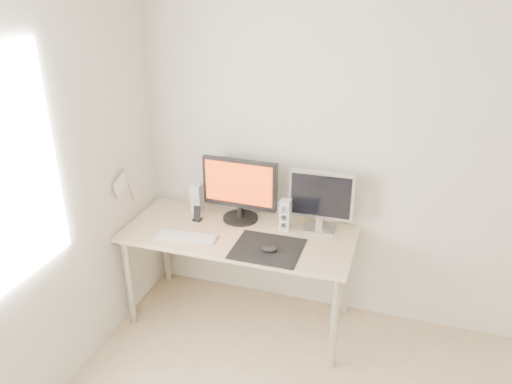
# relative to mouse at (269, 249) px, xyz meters

# --- Properties ---
(wall_back) EXTENTS (3.50, 0.00, 3.50)m
(wall_back) POSITION_rel_mouse_xyz_m (0.66, 0.56, 0.50)
(wall_back) COLOR white
(wall_back) RESTS_ON ground
(mousepad) EXTENTS (0.45, 0.40, 0.00)m
(mousepad) POSITION_rel_mouse_xyz_m (-0.02, 0.03, -0.02)
(mousepad) COLOR black
(mousepad) RESTS_ON desk
(mouse) EXTENTS (0.11, 0.06, 0.04)m
(mouse) POSITION_rel_mouse_xyz_m (0.00, 0.00, 0.00)
(mouse) COLOR black
(mouse) RESTS_ON mousepad
(desk) EXTENTS (1.60, 0.70, 0.73)m
(desk) POSITION_rel_mouse_xyz_m (-0.27, 0.19, -0.10)
(desk) COLOR #D1B587
(desk) RESTS_ON ground
(main_monitor) EXTENTS (0.55, 0.27, 0.47)m
(main_monitor) POSITION_rel_mouse_xyz_m (-0.33, 0.37, 0.23)
(main_monitor) COLOR black
(main_monitor) RESTS_ON desk
(second_monitor) EXTENTS (0.45, 0.17, 0.43)m
(second_monitor) POSITION_rel_mouse_xyz_m (0.25, 0.40, 0.22)
(second_monitor) COLOR silver
(second_monitor) RESTS_ON desk
(speaker_left) EXTENTS (0.07, 0.09, 0.23)m
(speaker_left) POSITION_rel_mouse_xyz_m (-0.67, 0.38, 0.09)
(speaker_left) COLOR silver
(speaker_left) RESTS_ON desk
(speaker_right) EXTENTS (0.07, 0.09, 0.23)m
(speaker_right) POSITION_rel_mouse_xyz_m (0.02, 0.33, 0.09)
(speaker_right) COLOR silver
(speaker_right) RESTS_ON desk
(keyboard) EXTENTS (0.43, 0.15, 0.02)m
(keyboard) POSITION_rel_mouse_xyz_m (-0.59, 0.01, -0.01)
(keyboard) COLOR #B9B9BB
(keyboard) RESTS_ON desk
(phone_dock) EXTENTS (0.06, 0.06, 0.12)m
(phone_dock) POSITION_rel_mouse_xyz_m (-0.62, 0.26, 0.01)
(phone_dock) COLOR black
(phone_dock) RESTS_ON desk
(pennant) EXTENTS (0.01, 0.23, 0.29)m
(pennant) POSITION_rel_mouse_xyz_m (-1.06, 0.04, 0.30)
(pennant) COLOR #A57F54
(pennant) RESTS_ON wall_left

